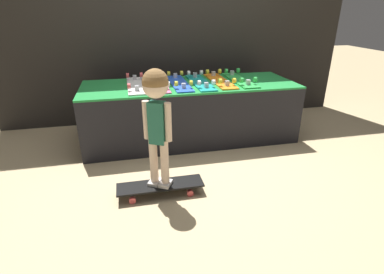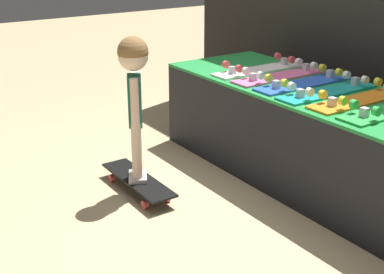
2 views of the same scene
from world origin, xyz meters
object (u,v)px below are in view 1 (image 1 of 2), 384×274
at_px(skateboard_pink_on_rack, 158,84).
at_px(skateboard_green_on_rack, 239,79).
at_px(skateboard_white_on_rack, 136,85).
at_px(skateboard_blue_on_rack, 179,82).
at_px(skateboard_teal_on_rack, 200,82).
at_px(skateboard_orange_on_rack, 220,80).
at_px(skateboard_on_floor, 160,186).
at_px(child, 156,107).

height_order(skateboard_pink_on_rack, skateboard_green_on_rack, same).
bearing_deg(skateboard_white_on_rack, skateboard_green_on_rack, 0.07).
distance_m(skateboard_white_on_rack, skateboard_green_on_rack, 1.14).
relative_size(skateboard_white_on_rack, skateboard_blue_on_rack, 1.00).
xyz_separation_m(skateboard_blue_on_rack, skateboard_teal_on_rack, (0.23, -0.02, 0.00)).
bearing_deg(skateboard_orange_on_rack, skateboard_on_floor, -126.96).
height_order(skateboard_teal_on_rack, skateboard_green_on_rack, same).
relative_size(skateboard_white_on_rack, child, 0.82).
bearing_deg(skateboard_pink_on_rack, skateboard_blue_on_rack, -0.04).
bearing_deg(skateboard_teal_on_rack, skateboard_green_on_rack, 2.86).
bearing_deg(skateboard_pink_on_rack, skateboard_on_floor, -96.92).
bearing_deg(skateboard_green_on_rack, child, -134.02).
height_order(skateboard_white_on_rack, skateboard_teal_on_rack, same).
height_order(skateboard_white_on_rack, skateboard_orange_on_rack, same).
bearing_deg(skateboard_orange_on_rack, skateboard_teal_on_rack, -173.47).
distance_m(skateboard_white_on_rack, skateboard_teal_on_rack, 0.69).
height_order(skateboard_teal_on_rack, skateboard_on_floor, skateboard_teal_on_rack).
bearing_deg(skateboard_white_on_rack, child, -84.82).
bearing_deg(skateboard_pink_on_rack, skateboard_teal_on_rack, -2.13).
bearing_deg(child, skateboard_orange_on_rack, 81.67).
bearing_deg(skateboard_white_on_rack, skateboard_on_floor, -84.82).
xyz_separation_m(skateboard_white_on_rack, skateboard_on_floor, (0.10, -1.08, -0.58)).
height_order(skateboard_blue_on_rack, skateboard_green_on_rack, same).
bearing_deg(skateboard_teal_on_rack, skateboard_blue_on_rack, 175.79).
xyz_separation_m(skateboard_white_on_rack, skateboard_pink_on_rack, (0.23, -0.00, 0.00)).
xyz_separation_m(skateboard_pink_on_rack, skateboard_blue_on_rack, (0.23, -0.00, 0.00)).
height_order(skateboard_pink_on_rack, skateboard_teal_on_rack, same).
height_order(skateboard_blue_on_rack, skateboard_orange_on_rack, same).
xyz_separation_m(skateboard_blue_on_rack, skateboard_green_on_rack, (0.69, 0.01, 0.00)).
height_order(skateboard_teal_on_rack, child, child).
distance_m(skateboard_blue_on_rack, child, 1.14).
bearing_deg(skateboard_on_floor, skateboard_orange_on_rack, 53.04).
bearing_deg(child, skateboard_teal_on_rack, 89.60).
bearing_deg(skateboard_on_floor, child, -116.57).
xyz_separation_m(skateboard_teal_on_rack, skateboard_green_on_rack, (0.46, 0.02, 0.00)).
relative_size(skateboard_orange_on_rack, child, 0.82).
bearing_deg(child, skateboard_white_on_rack, 123.82).
xyz_separation_m(skateboard_white_on_rack, child, (0.10, -1.08, 0.08)).
relative_size(skateboard_on_floor, child, 0.75).
relative_size(skateboard_white_on_rack, skateboard_pink_on_rack, 1.00).
bearing_deg(skateboard_green_on_rack, skateboard_white_on_rack, -179.93).
distance_m(skateboard_orange_on_rack, skateboard_green_on_rack, 0.23).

